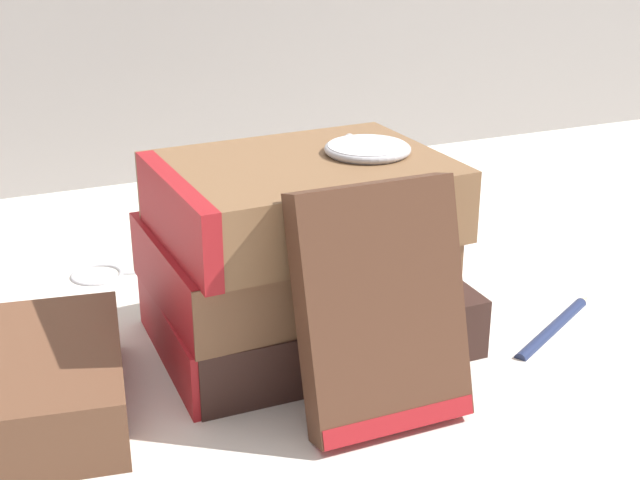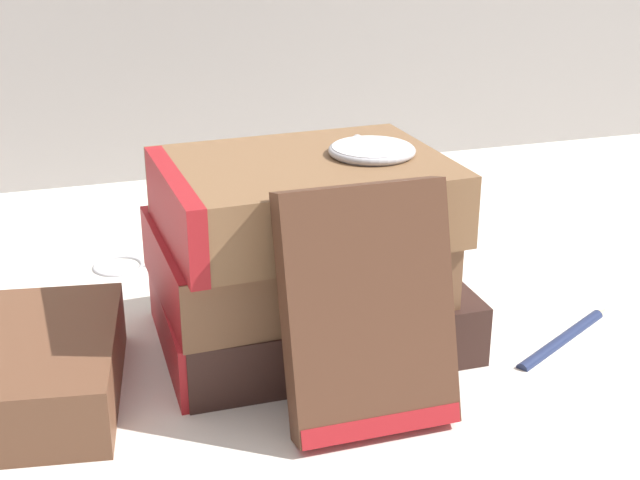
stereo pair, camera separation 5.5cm
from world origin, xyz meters
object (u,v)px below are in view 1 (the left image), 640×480
object	(u,v)px
book_flat_top	(295,197)
reading_glasses	(130,272)
book_flat_middle	(283,258)
book_leaning_front	(382,316)
book_flat_bottom	(297,314)
pocket_watch	(367,149)
fountain_pen	(557,321)

from	to	relation	value
book_flat_top	reading_glasses	size ratio (longest dim) A/B	1.78
book_flat_middle	book_leaning_front	xyz separation A→B (m)	(0.02, -0.11, 0.00)
book_flat_bottom	pocket_watch	world-z (taller)	pocket_watch
book_flat_middle	book_flat_top	xyz separation A→B (m)	(0.01, -0.01, 0.05)
book_flat_bottom	book_leaning_front	bearing A→B (deg)	-84.16
reading_glasses	book_flat_top	bearing A→B (deg)	-47.62
book_flat_bottom	fountain_pen	size ratio (longest dim) A/B	1.81
fountain_pen	book_flat_bottom	bearing A→B (deg)	133.23
book_flat_top	book_leaning_front	bearing A→B (deg)	-84.23
book_leaning_front	reading_glasses	distance (m)	0.30
book_flat_bottom	book_flat_middle	bearing A→B (deg)	172.60
book_flat_top	reading_glasses	distance (m)	0.22
book_flat_bottom	book_leaning_front	distance (m)	0.12
pocket_watch	reading_glasses	size ratio (longest dim) A/B	0.57
book_flat_top	book_leaning_front	size ratio (longest dim) A/B	1.30
pocket_watch	book_flat_top	bearing A→B (deg)	-179.68
book_flat_bottom	book_flat_top	bearing A→B (deg)	-114.08
book_flat_bottom	pocket_watch	distance (m)	0.13
pocket_watch	book_flat_middle	bearing A→B (deg)	170.59
book_flat_middle	reading_glasses	distance (m)	0.19
pocket_watch	fountain_pen	size ratio (longest dim) A/B	0.54
reading_glasses	fountain_pen	world-z (taller)	fountain_pen
book_leaning_front	reading_glasses	xyz separation A→B (m)	(-0.10, 0.27, -0.07)
book_flat_bottom	fountain_pen	world-z (taller)	book_flat_bottom
pocket_watch	reading_glasses	distance (m)	0.26
reading_glasses	pocket_watch	bearing A→B (deg)	-34.91
book_leaning_front	fountain_pen	bearing A→B (deg)	17.22
book_flat_bottom	book_leaning_front	world-z (taller)	book_leaning_front
reading_glasses	book_flat_middle	bearing A→B (deg)	-47.81
pocket_watch	reading_glasses	world-z (taller)	pocket_watch
fountain_pen	reading_glasses	bearing A→B (deg)	110.98
book_flat_bottom	book_flat_top	xyz separation A→B (m)	(-0.00, -0.01, 0.09)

